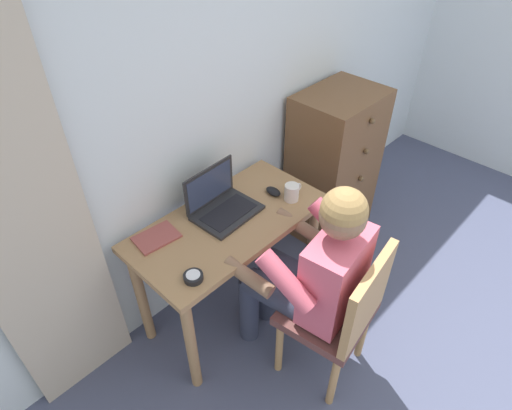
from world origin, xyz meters
TOP-DOWN VIEW (x-y plane):
  - wall_back at (0.00, 2.20)m, footprint 4.80×0.05m
  - curtain_panel at (-1.36, 2.13)m, footprint 0.50×0.03m
  - desk at (-0.53, 1.86)m, footprint 1.07×0.54m
  - dresser at (0.52, 1.93)m, footprint 0.57×0.46m
  - chair at (-0.44, 1.18)m, footprint 0.47×0.45m
  - person_seated at (-0.46, 1.37)m, footprint 0.58×0.62m
  - laptop at (-0.50, 1.94)m, footprint 0.35×0.27m
  - computer_mouse at (-0.20, 1.84)m, footprint 0.07×0.10m
  - desk_clock at (-0.91, 1.68)m, footprint 0.09×0.09m
  - notebook_pad at (-0.87, 2.02)m, footprint 0.22×0.17m
  - coffee_mug at (-0.17, 1.74)m, footprint 0.12×0.08m

SIDE VIEW (x-z plane):
  - chair at x=-0.44m, z-range 0.06..0.95m
  - dresser at x=0.52m, z-range 0.00..1.07m
  - desk at x=-0.53m, z-range 0.24..0.98m
  - person_seated at x=-0.46m, z-range 0.08..1.29m
  - notebook_pad at x=-0.87m, z-range 0.74..0.75m
  - desk_clock at x=-0.91m, z-range 0.74..0.77m
  - computer_mouse at x=-0.20m, z-range 0.74..0.77m
  - coffee_mug at x=-0.17m, z-range 0.74..0.83m
  - laptop at x=-0.50m, z-range 0.67..0.91m
  - curtain_panel at x=-1.36m, z-range 0.00..2.13m
  - wall_back at x=0.00m, z-range 0.00..2.50m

